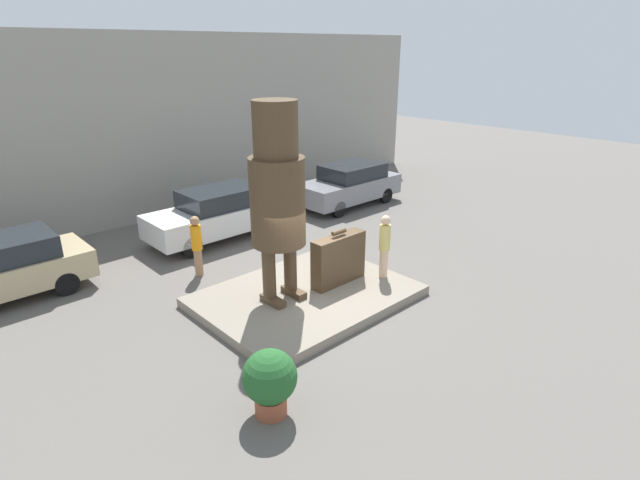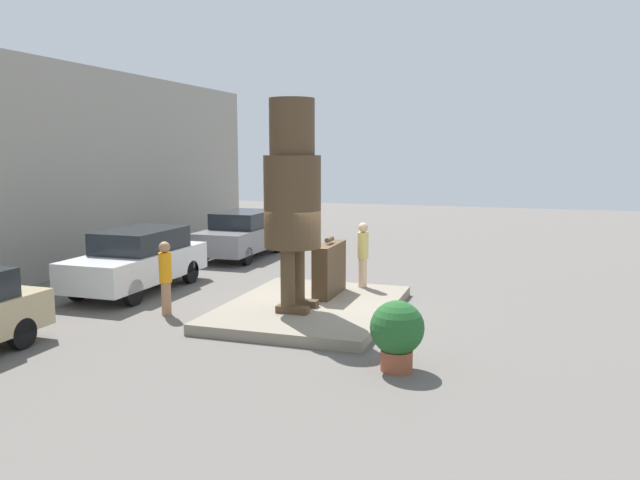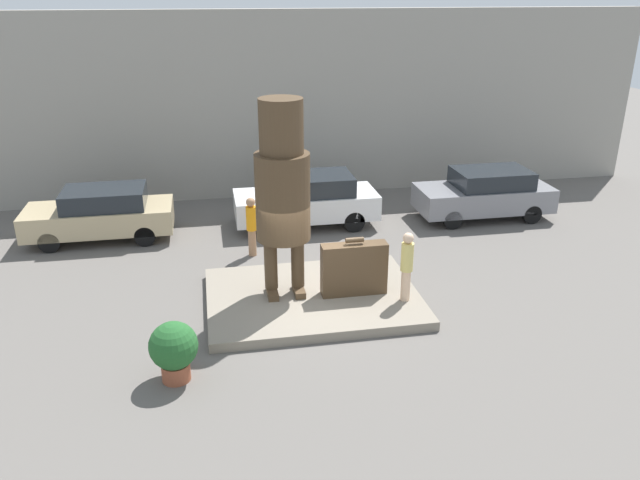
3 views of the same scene
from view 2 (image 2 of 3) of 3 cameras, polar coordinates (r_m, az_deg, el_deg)
ground_plane at (r=14.86m, az=-0.85°, el=-6.69°), size 60.00×60.00×0.00m
pedestal at (r=14.83m, az=-0.85°, el=-6.25°), size 5.10×3.82×0.24m
building_backdrop at (r=19.20m, az=-26.86°, el=5.60°), size 28.00×0.60×6.48m
statue_figure at (r=13.84m, az=-2.54°, el=4.75°), size 1.27×1.27×4.70m
giant_suitcase at (r=15.53m, az=0.86°, el=-2.68°), size 1.58×0.40×1.46m
tourist at (r=16.39m, az=3.95°, el=-1.10°), size 0.29×0.29×1.71m
parked_car_white at (r=17.69m, az=-16.31°, el=-1.69°), size 4.51×1.83×1.68m
parked_car_grey at (r=22.58m, az=-7.11°, el=0.58°), size 4.39×1.82×1.64m
planter_pot at (r=11.02m, az=7.06°, el=-8.31°), size 0.95×0.95×1.24m
worker_hivis at (r=14.94m, az=-13.95°, el=-3.12°), size 0.29×0.29×1.73m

